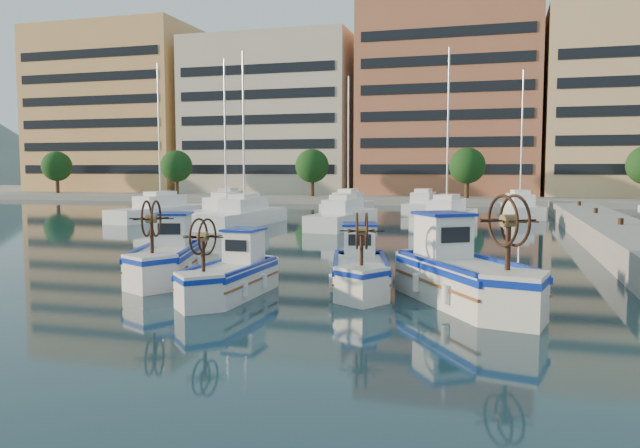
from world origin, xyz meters
The scene contains 7 objects.
ground centered at (0.00, 0.00, 0.00)m, with size 300.00×300.00×0.00m, color #193441.
waterfront centered at (9.23, 65.04, 11.10)m, with size 180.00×40.00×25.60m.
yacht_marina centered at (-3.27, 27.55, 0.53)m, with size 39.52×23.10×11.50m.
fishing_boat_a centered at (-3.46, 1.30, 0.77)m, with size 2.98×4.63×2.81m.
fishing_boat_b centered at (-0.09, -0.86, 0.68)m, with size 1.72×3.97×2.46m.
fishing_boat_c centered at (3.38, 1.17, 0.70)m, with size 2.55×4.21×2.55m.
fishing_boat_d centered at (6.58, -0.01, 0.87)m, with size 4.35×5.18×3.16m.
Camera 1 is at (7.53, -17.72, 3.76)m, focal length 35.00 mm.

